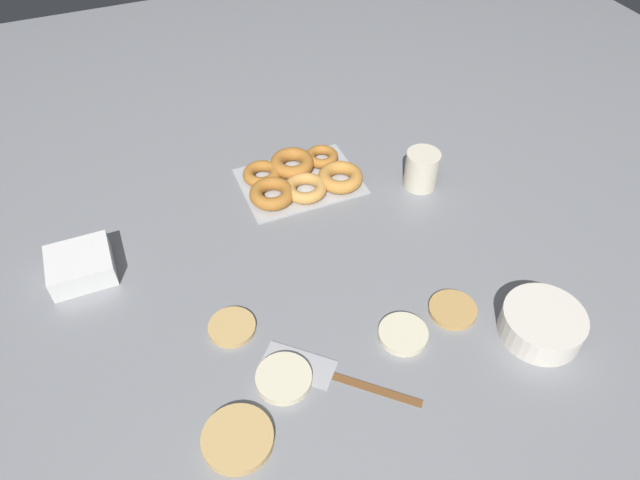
{
  "coord_description": "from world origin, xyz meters",
  "views": [
    {
      "loc": [
        0.26,
        0.64,
        0.87
      ],
      "look_at": [
        -0.04,
        -0.11,
        0.04
      ],
      "focal_mm": 32.0,
      "sensor_mm": 36.0,
      "label": 1
    }
  ],
  "objects_px": {
    "pancake_3": "(238,439)",
    "pancake_4": "(232,327)",
    "pancake_0": "(284,378)",
    "pancake_1": "(403,334)",
    "spatula": "(315,370)",
    "donut_tray": "(300,177)",
    "batter_bowl": "(542,324)",
    "container_stack": "(81,265)",
    "paper_cup": "(422,169)",
    "pancake_2": "(453,310)"
  },
  "relations": [
    {
      "from": "donut_tray",
      "to": "batter_bowl",
      "type": "distance_m",
      "value": 0.62
    },
    {
      "from": "container_stack",
      "to": "donut_tray",
      "type": "bearing_deg",
      "value": -168.8
    },
    {
      "from": "spatula",
      "to": "pancake_2",
      "type": "bearing_deg",
      "value": -133.74
    },
    {
      "from": "pancake_4",
      "to": "donut_tray",
      "type": "relative_size",
      "value": 0.32
    },
    {
      "from": "donut_tray",
      "to": "spatula",
      "type": "xyz_separation_m",
      "value": [
        0.16,
        0.48,
        -0.02
      ]
    },
    {
      "from": "donut_tray",
      "to": "batter_bowl",
      "type": "height_order",
      "value": "batter_bowl"
    },
    {
      "from": "pancake_0",
      "to": "donut_tray",
      "type": "bearing_deg",
      "value": -113.83
    },
    {
      "from": "pancake_0",
      "to": "pancake_1",
      "type": "xyz_separation_m",
      "value": [
        -0.23,
        -0.0,
        -0.0
      ]
    },
    {
      "from": "pancake_1",
      "to": "paper_cup",
      "type": "xyz_separation_m",
      "value": [
        -0.24,
        -0.37,
        0.04
      ]
    },
    {
      "from": "donut_tray",
      "to": "spatula",
      "type": "bearing_deg",
      "value": 72.17
    },
    {
      "from": "pancake_3",
      "to": "container_stack",
      "type": "xyz_separation_m",
      "value": [
        0.19,
        -0.45,
        0.02
      ]
    },
    {
      "from": "pancake_3",
      "to": "batter_bowl",
      "type": "height_order",
      "value": "batter_bowl"
    },
    {
      "from": "pancake_2",
      "to": "spatula",
      "type": "xyz_separation_m",
      "value": [
        0.29,
        0.02,
        -0.0
      ]
    },
    {
      "from": "batter_bowl",
      "to": "paper_cup",
      "type": "height_order",
      "value": "paper_cup"
    },
    {
      "from": "pancake_3",
      "to": "spatula",
      "type": "height_order",
      "value": "pancake_3"
    },
    {
      "from": "batter_bowl",
      "to": "spatula",
      "type": "height_order",
      "value": "batter_bowl"
    },
    {
      "from": "container_stack",
      "to": "paper_cup",
      "type": "bearing_deg",
      "value": 179.14
    },
    {
      "from": "donut_tray",
      "to": "paper_cup",
      "type": "height_order",
      "value": "paper_cup"
    },
    {
      "from": "donut_tray",
      "to": "pancake_1",
      "type": "bearing_deg",
      "value": 92.4
    },
    {
      "from": "paper_cup",
      "to": "container_stack",
      "type": "bearing_deg",
      "value": -0.86
    },
    {
      "from": "pancake_0",
      "to": "container_stack",
      "type": "bearing_deg",
      "value": -52.67
    },
    {
      "from": "pancake_2",
      "to": "paper_cup",
      "type": "xyz_separation_m",
      "value": [
        -0.13,
        -0.35,
        0.04
      ]
    },
    {
      "from": "pancake_0",
      "to": "batter_bowl",
      "type": "bearing_deg",
      "value": 169.86
    },
    {
      "from": "pancake_3",
      "to": "paper_cup",
      "type": "distance_m",
      "value": 0.73
    },
    {
      "from": "pancake_0",
      "to": "spatula",
      "type": "bearing_deg",
      "value": 177.27
    },
    {
      "from": "pancake_4",
      "to": "paper_cup",
      "type": "distance_m",
      "value": 0.57
    },
    {
      "from": "spatula",
      "to": "pancake_4",
      "type": "bearing_deg",
      "value": -10.1
    },
    {
      "from": "pancake_1",
      "to": "pancake_4",
      "type": "height_order",
      "value": "pancake_1"
    },
    {
      "from": "pancake_1",
      "to": "batter_bowl",
      "type": "xyz_separation_m",
      "value": [
        -0.23,
        0.09,
        0.02
      ]
    },
    {
      "from": "donut_tray",
      "to": "pancake_2",
      "type": "bearing_deg",
      "value": 106.14
    },
    {
      "from": "pancake_0",
      "to": "container_stack",
      "type": "distance_m",
      "value": 0.48
    },
    {
      "from": "pancake_3",
      "to": "pancake_4",
      "type": "relative_size",
      "value": 1.31
    },
    {
      "from": "spatula",
      "to": "batter_bowl",
      "type": "bearing_deg",
      "value": -148.97
    },
    {
      "from": "batter_bowl",
      "to": "spatula",
      "type": "bearing_deg",
      "value": -11.14
    },
    {
      "from": "pancake_1",
      "to": "donut_tray",
      "type": "xyz_separation_m",
      "value": [
        0.02,
        -0.48,
        0.01
      ]
    },
    {
      "from": "pancake_0",
      "to": "pancake_3",
      "type": "distance_m",
      "value": 0.13
    },
    {
      "from": "pancake_3",
      "to": "batter_bowl",
      "type": "xyz_separation_m",
      "value": [
        -0.57,
        0.01,
        0.02
      ]
    },
    {
      "from": "pancake_1",
      "to": "container_stack",
      "type": "xyz_separation_m",
      "value": [
        0.52,
        -0.38,
        0.02
      ]
    },
    {
      "from": "pancake_0",
      "to": "pancake_2",
      "type": "bearing_deg",
      "value": -177.03
    },
    {
      "from": "donut_tray",
      "to": "pancake_3",
      "type": "bearing_deg",
      "value": 60.3
    },
    {
      "from": "pancake_2",
      "to": "donut_tray",
      "type": "xyz_separation_m",
      "value": [
        0.13,
        -0.46,
        0.01
      ]
    },
    {
      "from": "pancake_1",
      "to": "container_stack",
      "type": "distance_m",
      "value": 0.64
    },
    {
      "from": "pancake_0",
      "to": "batter_bowl",
      "type": "relative_size",
      "value": 0.66
    },
    {
      "from": "pancake_1",
      "to": "spatula",
      "type": "height_order",
      "value": "pancake_1"
    },
    {
      "from": "pancake_0",
      "to": "spatula",
      "type": "height_order",
      "value": "pancake_0"
    },
    {
      "from": "pancake_3",
      "to": "pancake_2",
      "type": "bearing_deg",
      "value": -168.48
    },
    {
      "from": "pancake_0",
      "to": "pancake_3",
      "type": "bearing_deg",
      "value": 35.39
    },
    {
      "from": "container_stack",
      "to": "paper_cup",
      "type": "distance_m",
      "value": 0.76
    },
    {
      "from": "pancake_3",
      "to": "donut_tray",
      "type": "bearing_deg",
      "value": -119.7
    },
    {
      "from": "pancake_0",
      "to": "pancake_2",
      "type": "distance_m",
      "value": 0.35
    }
  ]
}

